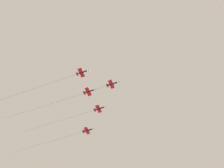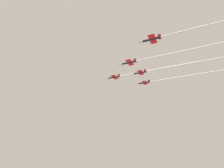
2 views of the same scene
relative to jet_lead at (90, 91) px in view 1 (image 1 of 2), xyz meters
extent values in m
cylinder|color=black|center=(10.98, -15.53, 0.00)|extent=(6.04, 7.91, 1.09)
cone|color=#9EA3AD|center=(14.13, -19.98, 0.00)|extent=(1.99, 2.22, 1.04)
cube|color=red|center=(10.70, -15.12, -0.05)|extent=(8.30, 7.17, 0.18)
cube|color=red|center=(8.73, -12.34, 0.00)|extent=(3.55, 3.08, 0.18)
cube|color=black|center=(8.77, -12.40, 0.89)|extent=(1.05, 1.39, 1.78)
cylinder|color=white|center=(-6.73, 9.52, 0.00)|extent=(30.90, 43.25, 0.76)
cylinder|color=black|center=(15.29, 9.63, -0.90)|extent=(6.04, 7.91, 1.09)
cone|color=#9EA3AD|center=(18.44, 5.18, -0.90)|extent=(1.99, 2.22, 1.04)
cube|color=red|center=(15.01, 10.04, -0.95)|extent=(8.30, 7.17, 0.18)
cube|color=red|center=(13.04, 12.82, -0.90)|extent=(3.55, 3.08, 0.18)
cube|color=black|center=(13.09, 12.76, -0.01)|extent=(1.05, 1.39, 1.78)
cylinder|color=white|center=(-7.08, 41.26, -0.90)|extent=(40.22, 56.42, 0.76)
cylinder|color=black|center=(-14.18, -11.21, -0.78)|extent=(6.04, 7.91, 1.09)
cone|color=#9EA3AD|center=(-11.03, -15.66, -0.78)|extent=(1.99, 2.22, 1.04)
cube|color=red|center=(-14.46, -10.81, -0.83)|extent=(8.30, 7.17, 0.18)
cube|color=red|center=(-16.43, -8.03, -0.78)|extent=(3.55, 3.08, 0.18)
cube|color=black|center=(-16.39, -8.09, 0.11)|extent=(1.05, 1.39, 1.78)
cylinder|color=white|center=(-37.35, 21.54, -0.78)|extent=(41.81, 58.67, 0.76)
cylinder|color=black|center=(-0.48, 0.68, -0.23)|extent=(6.04, 7.91, 1.09)
cone|color=#9EA3AD|center=(2.66, -3.77, -0.23)|extent=(1.99, 2.22, 1.04)
cube|color=red|center=(-0.77, 1.09, -0.28)|extent=(8.30, 7.17, 0.18)
cube|color=red|center=(-2.74, 3.87, -0.23)|extent=(3.55, 3.08, 0.18)
cube|color=black|center=(-2.69, 3.81, 0.66)|extent=(1.05, 1.39, 1.78)
cylinder|color=white|center=(-24.21, 34.23, -0.23)|extent=(42.93, 60.25, 0.76)
cylinder|color=black|center=(19.61, 34.79, -1.08)|extent=(6.04, 7.91, 1.09)
cone|color=#9EA3AD|center=(22.75, 30.34, -1.08)|extent=(1.99, 2.22, 1.04)
cube|color=red|center=(19.32, 35.20, -1.13)|extent=(8.30, 7.17, 0.18)
cube|color=red|center=(17.35, 37.98, -1.08)|extent=(3.55, 3.08, 0.18)
cube|color=black|center=(17.40, 37.92, -0.19)|extent=(1.05, 1.39, 1.78)
cylinder|color=white|center=(-3.56, 67.55, -1.08)|extent=(41.81, 58.66, 0.76)
camera|label=1|loc=(-47.47, -100.37, -180.48)|focal=42.10mm
camera|label=2|loc=(73.43, 87.98, -54.60)|focal=28.64mm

